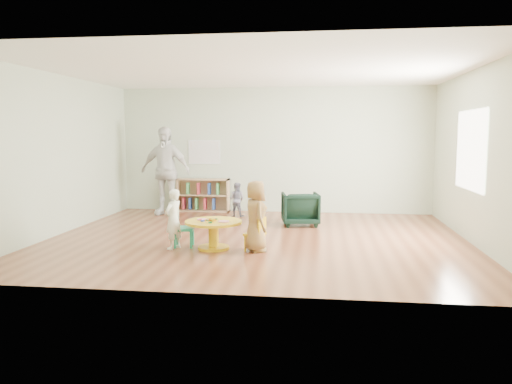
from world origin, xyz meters
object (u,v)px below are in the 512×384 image
(armchair, at_px, (300,209))
(child_left, at_px, (173,219))
(kid_chair_left, at_px, (181,227))
(child_right, at_px, (256,216))
(activity_table, at_px, (213,229))
(bookshelf, at_px, (203,195))
(kid_chair_right, at_px, (257,233))
(toddler, at_px, (237,199))
(adult_caretaker, at_px, (165,171))

(armchair, bearing_deg, child_left, 41.52)
(kid_chair_left, height_order, child_right, child_right)
(activity_table, bearing_deg, bookshelf, 105.88)
(kid_chair_right, relative_size, bookshelf, 0.43)
(child_right, height_order, toddler, child_right)
(bookshelf, height_order, toddler, bookshelf)
(armchair, relative_size, child_left, 0.76)
(kid_chair_right, distance_m, armchair, 2.31)
(kid_chair_left, bearing_deg, toddler, 165.10)
(armchair, bearing_deg, toddler, -41.01)
(kid_chair_left, distance_m, kid_chair_right, 1.22)
(bookshelf, relative_size, toddler, 1.64)
(child_left, height_order, child_right, child_right)
(kid_chair_right, bearing_deg, child_right, 165.30)
(kid_chair_left, height_order, child_left, child_left)
(bookshelf, bearing_deg, armchair, -33.32)
(bookshelf, distance_m, child_right, 4.15)
(armchair, height_order, child_right, child_right)
(child_left, bearing_deg, adult_caretaker, -136.32)
(kid_chair_left, xyz_separation_m, child_right, (1.20, -0.15, 0.23))
(activity_table, xyz_separation_m, toddler, (-0.16, 3.06, 0.06))
(kid_chair_left, relative_size, bookshelf, 0.48)
(kid_chair_left, distance_m, bookshelf, 3.66)
(adult_caretaker, bearing_deg, kid_chair_right, -44.03)
(bookshelf, xyz_separation_m, armchair, (2.29, -1.51, -0.04))
(kid_chair_left, xyz_separation_m, adult_caretaker, (-1.22, 3.05, 0.65))
(kid_chair_right, relative_size, adult_caretaker, 0.27)
(toddler, bearing_deg, kid_chair_left, 97.13)
(bookshelf, height_order, child_left, child_left)
(child_right, xyz_separation_m, adult_caretaker, (-2.42, 3.20, 0.43))
(bookshelf, relative_size, child_left, 1.30)
(activity_table, height_order, bookshelf, bookshelf)
(bookshelf, relative_size, adult_caretaker, 0.62)
(toddler, relative_size, adult_caretaker, 0.38)
(activity_table, xyz_separation_m, child_left, (-0.61, -0.08, 0.16))
(activity_table, bearing_deg, armchair, 60.58)
(activity_table, height_order, armchair, armchair)
(kid_chair_right, bearing_deg, kid_chair_left, 100.25)
(activity_table, relative_size, child_left, 0.95)
(kid_chair_left, height_order, bookshelf, bookshelf)
(armchair, xyz_separation_m, child_right, (-0.57, -2.27, 0.21))
(armchair, bearing_deg, activity_table, 51.22)
(child_right, bearing_deg, child_left, 66.59)
(kid_chair_right, relative_size, toddler, 0.70)
(activity_table, bearing_deg, child_right, -6.06)
(armchair, relative_size, child_right, 0.66)
(armchair, bearing_deg, bookshelf, -42.68)
(kid_chair_left, height_order, armchair, armchair)
(bookshelf, height_order, armchair, bookshelf)
(kid_chair_left, bearing_deg, adult_caretaker, -165.89)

